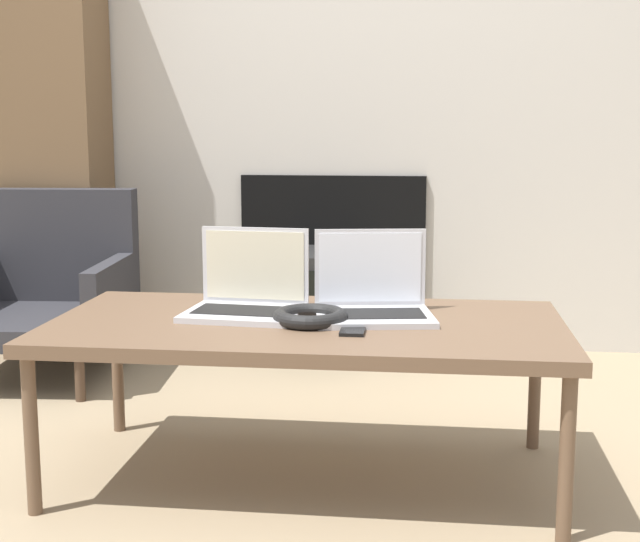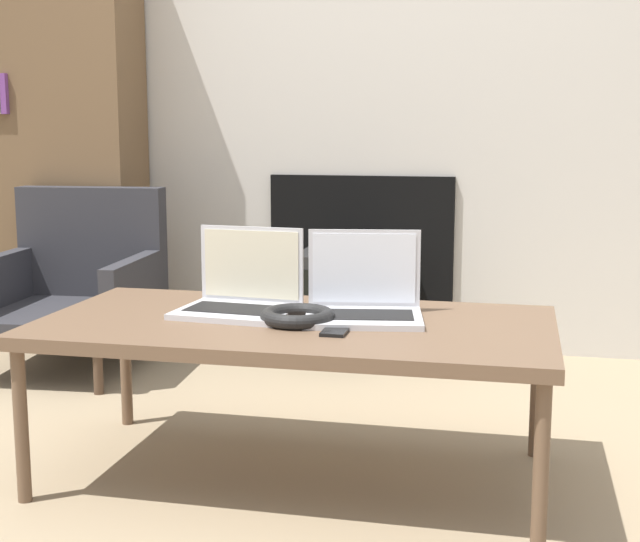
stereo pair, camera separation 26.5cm
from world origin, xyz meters
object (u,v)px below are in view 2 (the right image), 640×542
headphones (298,316)px  armchair (77,282)px  tv (351,305)px  laptop_right (364,300)px  laptop_left (241,294)px  phone (336,330)px

headphones → armchair: (-1.16, 0.99, -0.12)m
tv → armchair: size_ratio=0.63×
laptop_right → armchair: size_ratio=0.49×
tv → armchair: 1.12m
laptop_right → headphones: bearing=-154.4°
laptop_right → tv: 1.27m
laptop_left → phone: size_ratio=2.51×
laptop_left → headphones: laptop_left is taller
phone → armchair: (-1.28, 1.07, -0.11)m
laptop_right → phone: 0.19m
laptop_left → armchair: (-0.97, 0.88, -0.15)m
headphones → tv: (-0.10, 1.32, -0.24)m
headphones → phone: size_ratio=1.50×
laptop_left → armchair: bearing=142.6°
headphones → armchair: bearing=139.5°
phone → laptop_right: bearing=78.3°
laptop_right → phone: (-0.04, -0.18, -0.04)m
tv → laptop_left: bearing=-94.1°
laptop_right → headphones: (-0.16, -0.11, -0.03)m
headphones → phone: (0.12, -0.07, -0.01)m
laptop_right → tv: bearing=92.8°
phone → tv: (-0.22, 1.39, -0.22)m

